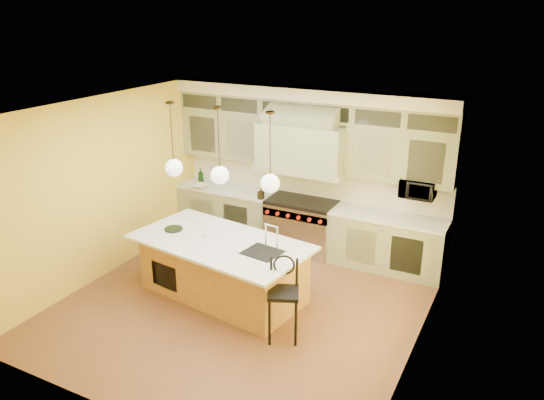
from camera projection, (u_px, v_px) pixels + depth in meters
The scene contains 18 objects.
floor at pixel (241, 306), 7.83m from camera, with size 5.00×5.00×0.00m, color brown.
ceiling at pixel (237, 110), 6.83m from camera, with size 5.00×5.00×0.00m, color white.
wall_back at pixel (311, 168), 9.42m from camera, with size 5.00×5.00×0.00m, color yellow.
wall_front at pixel (111, 297), 5.24m from camera, with size 5.00×5.00×0.00m, color yellow.
wall_left at pixel (104, 188), 8.40m from camera, with size 5.00×5.00×0.00m, color yellow.
wall_right at pixel (422, 250), 6.26m from camera, with size 5.00×5.00×0.00m, color yellow.
back_cabinetry at pixel (305, 173), 9.21m from camera, with size 5.00×0.77×2.90m.
range at pixel (301, 225), 9.46m from camera, with size 1.20×0.74×0.96m.
kitchen_island at pixel (223, 267), 7.97m from camera, with size 2.81×1.75×1.35m.
counter_stool at pixel (283, 294), 6.88m from camera, with size 0.52×0.52×1.14m.
microwave at pixel (418, 189), 8.38m from camera, with size 0.54×0.37×0.30m, color black.
oil_bottle_a at pixel (201, 176), 10.17m from camera, with size 0.12×0.12×0.31m, color black.
oil_bottle_b at pixel (261, 193), 9.38m from camera, with size 0.10×0.10×0.21m, color black.
fruit_bowl at pixel (200, 186), 9.96m from camera, with size 0.30×0.30×0.07m, color silver.
cup at pixel (206, 234), 7.92m from camera, with size 0.09×0.09×0.08m, color white.
pendant_left at pixel (174, 166), 7.81m from camera, with size 0.26×0.26×1.11m.
pendant_center at pixel (220, 173), 7.46m from camera, with size 0.26×0.26×1.11m.
pendant_right at pixel (270, 181), 7.12m from camera, with size 0.26×0.26×1.11m.
Camera 1 is at (3.52, -5.86, 4.16)m, focal length 35.00 mm.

